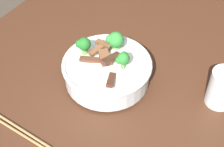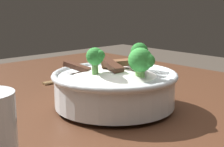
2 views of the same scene
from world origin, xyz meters
name	(u,v)px [view 2 (image 2 of 2)]	position (x,y,z in m)	size (l,w,h in m)	color
rice_bowl	(115,85)	(-0.01, 0.02, 0.82)	(0.25, 0.25, 0.13)	silver
chopsticks_pair	(80,77)	(-0.28, 0.14, 0.77)	(0.03, 0.23, 0.01)	#9E7A4C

